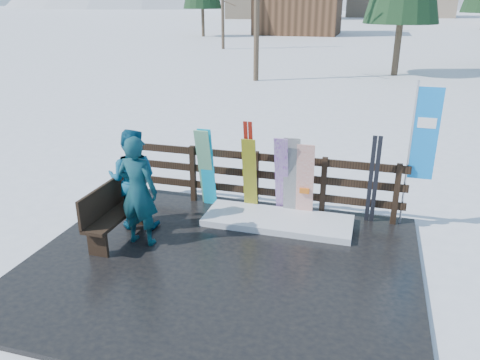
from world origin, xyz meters
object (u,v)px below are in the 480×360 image
(person_front, at_px, (138,191))
(snowboard_4, at_px, (291,178))
(bench, at_px, (112,211))
(rental_flag, at_px, (421,139))
(snowboard_5, at_px, (305,182))
(person_back, at_px, (133,179))
(snowboard_1, at_px, (205,168))
(snowboard_3, at_px, (282,176))
(snowboard_0, at_px, (207,168))
(snowboard_2, at_px, (250,175))

(person_front, bearing_deg, snowboard_4, -139.85)
(bench, xyz_separation_m, rental_flag, (4.91, 1.97, 1.09))
(snowboard_5, xyz_separation_m, person_back, (-2.86, -1.16, 0.17))
(snowboard_5, xyz_separation_m, person_front, (-2.47, -1.70, 0.20))
(snowboard_1, height_order, snowboard_3, snowboard_1)
(snowboard_3, bearing_deg, snowboard_4, 0.00)
(person_front, xyz_separation_m, person_back, (-0.39, 0.54, -0.03))
(snowboard_0, xyz_separation_m, snowboard_5, (1.89, 0.00, -0.08))
(rental_flag, distance_m, person_front, 4.85)
(snowboard_3, height_order, snowboard_4, snowboard_3)
(rental_flag, bearing_deg, snowboard_4, -172.88)
(snowboard_1, height_order, person_front, person_front)
(snowboard_0, bearing_deg, snowboard_1, 180.00)
(snowboard_1, height_order, snowboard_5, snowboard_1)
(snowboard_3, distance_m, rental_flag, 2.50)
(snowboard_1, relative_size, rental_flag, 0.63)
(snowboard_4, height_order, rental_flag, rental_flag)
(snowboard_0, distance_m, person_back, 1.51)
(snowboard_1, xyz_separation_m, snowboard_2, (0.89, -0.00, -0.06))
(rental_flag, height_order, person_front, rental_flag)
(bench, xyz_separation_m, person_front, (0.53, 0.00, 0.41))
(bench, distance_m, snowboard_1, 2.03)
(rental_flag, bearing_deg, snowboard_2, -174.78)
(snowboard_2, xyz_separation_m, person_front, (-1.43, -1.70, 0.19))
(snowboard_3, relative_size, rental_flag, 0.62)
(snowboard_0, relative_size, snowboard_4, 1.04)
(snowboard_4, xyz_separation_m, rental_flag, (2.16, 0.27, 0.83))
(snowboard_2, height_order, snowboard_4, snowboard_4)
(snowboard_5, bearing_deg, person_front, -145.50)
(bench, distance_m, snowboard_5, 3.46)
(snowboard_3, bearing_deg, snowboard_1, 180.00)
(snowboard_1, xyz_separation_m, rental_flag, (3.84, 0.27, 0.81))
(snowboard_3, bearing_deg, snowboard_2, 180.00)
(snowboard_2, bearing_deg, snowboard_1, 180.00)
(snowboard_5, bearing_deg, snowboard_3, -180.00)
(snowboard_1, bearing_deg, snowboard_3, -0.00)
(bench, height_order, snowboard_5, snowboard_5)
(snowboard_3, xyz_separation_m, rental_flag, (2.35, 0.27, 0.82))
(person_back, bearing_deg, snowboard_1, -139.28)
(snowboard_0, distance_m, snowboard_1, 0.04)
(rental_flag, bearing_deg, snowboard_3, -173.44)
(snowboard_4, xyz_separation_m, person_front, (-2.22, -1.70, 0.15))
(snowboard_3, relative_size, snowboard_4, 1.03)
(snowboard_2, relative_size, snowboard_3, 0.93)
(snowboard_4, bearing_deg, snowboard_0, -180.00)
(bench, relative_size, snowboard_2, 1.00)
(bench, relative_size, snowboard_0, 0.92)
(snowboard_0, relative_size, person_back, 0.91)
(snowboard_0, xyz_separation_m, snowboard_2, (0.85, 0.00, -0.07))
(snowboard_3, distance_m, snowboard_5, 0.44)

